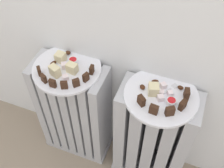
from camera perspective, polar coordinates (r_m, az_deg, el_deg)
The scene contains 34 objects.
radiator_left at distance 1.39m, azimuth -7.70°, elevation -5.84°, with size 0.34×0.16×0.60m.
radiator_right at distance 1.31m, azimuth 8.24°, elevation -10.90°, with size 0.34×0.16×0.60m.
plate_left at distance 1.15m, azimuth -9.28°, elevation 3.13°, with size 0.28×0.28×0.01m, color white.
plate_right at distance 1.06m, azimuth 10.09°, elevation -2.41°, with size 0.28×0.28×0.01m, color white.
dark_cake_slice_left_0 at distance 1.13m, azimuth -14.77°, elevation 2.58°, with size 0.03×0.01×0.04m, color #382114.
dark_cake_slice_left_1 at distance 1.09m, azimuth -13.89°, elevation 1.12°, with size 0.03×0.01×0.04m, color #382114.
dark_cake_slice_left_2 at distance 1.07m, azimuth -12.15°, elevation 0.12°, with size 0.03×0.01×0.04m, color #382114.
dark_cake_slice_left_3 at distance 1.06m, azimuth -9.84°, elevation -0.20°, with size 0.03×0.01×0.04m, color #382114.
dark_cake_slice_left_4 at distance 1.06m, azimuth -7.42°, elevation 0.26°, with size 0.03×0.01×0.04m, color #382114.
dark_cake_slice_left_5 at distance 1.07m, azimuth -5.41°, elevation 1.40°, with size 0.03×0.01×0.04m, color #382114.
dark_cake_slice_left_6 at distance 1.10m, azimuth -4.20°, elevation 2.96°, with size 0.03×0.01×0.04m, color #382114.
marble_cake_slice_left_0 at distance 1.11m, azimuth -11.69°, elevation 2.67°, with size 0.04×0.03×0.04m, color beige.
marble_cake_slice_left_1 at distance 1.11m, azimuth -8.24°, elevation 3.28°, with size 0.04×0.03×0.04m, color beige.
marble_cake_slice_left_2 at distance 1.16m, azimuth -10.57°, elevation 5.45°, with size 0.04×0.04×0.04m, color beige.
turkish_delight_left_0 at distance 1.14m, azimuth -9.81°, elevation 3.82°, with size 0.02×0.02×0.02m, color white.
turkish_delight_left_1 at distance 1.09m, azimuth -9.57°, elevation 1.30°, with size 0.02×0.02×0.02m, color white.
medjool_date_left_0 at distance 1.16m, azimuth -12.03°, elevation 4.22°, with size 0.03×0.02×0.02m, color #3D1E0F.
medjool_date_left_1 at distance 1.19m, azimuth -9.06°, elevation 6.39°, with size 0.02×0.02×0.02m, color #3D1E0F.
jam_bowl_left at distance 1.15m, azimuth -8.00°, elevation 4.67°, with size 0.04×0.04×0.03m.
dark_cake_slice_right_0 at distance 1.00m, azimuth 6.07°, elevation -3.44°, with size 0.03×0.02×0.04m, color #382114.
dark_cake_slice_right_1 at distance 0.98m, azimuth 8.59°, elevation -5.22°, with size 0.03×0.02×0.04m, color #382114.
dark_cake_slice_right_2 at distance 0.99m, azimuth 11.84°, elevation -5.51°, with size 0.03×0.02×0.04m, color #382114.
dark_cake_slice_right_3 at distance 1.01m, azimuth 14.36°, elevation -4.19°, with size 0.03×0.02×0.04m, color #382114.
dark_cake_slice_right_4 at distance 1.05m, azimuth 15.15°, elevation -1.94°, with size 0.03×0.02×0.04m, color #382114.
marble_cake_slice_right_0 at distance 1.03m, azimuth 8.54°, elevation -1.11°, with size 0.04×0.04×0.04m, color beige.
turkish_delight_right_0 at distance 1.05m, azimuth 11.87°, elevation -1.91°, with size 0.02×0.02×0.02m, color white.
turkish_delight_right_1 at distance 1.03m, azimuth 9.96°, elevation -2.85°, with size 0.02×0.02×0.02m, color white.
turkish_delight_right_2 at distance 1.07m, azimuth 10.53°, elevation -0.31°, with size 0.02×0.02×0.02m, color white.
turkish_delight_right_3 at distance 1.05m, azimuth 10.13°, elevation -1.75°, with size 0.02×0.02×0.02m, color white.
medjool_date_right_0 at distance 1.08m, azimuth 8.86°, elevation 0.44°, with size 0.03×0.02×0.02m, color #3D1E0F.
medjool_date_right_1 at distance 1.08m, azimuth 13.93°, elevation -0.72°, with size 0.02×0.01×0.02m, color #3D1E0F.
medjool_date_right_2 at distance 1.05m, azimuth 6.28°, elevation -0.61°, with size 0.02×0.02×0.02m, color #3D1E0F.
jam_bowl_right at distance 1.02m, azimuth 12.09°, elevation -3.59°, with size 0.04×0.04×0.02m.
fork at distance 1.07m, azimuth 11.57°, elevation -1.24°, with size 0.07×0.10×0.00m.
Camera 1 is at (0.25, -0.39, 1.43)m, focal length 44.38 mm.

